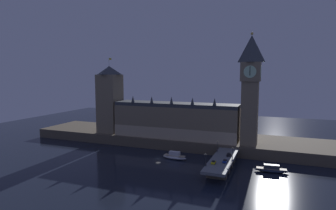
# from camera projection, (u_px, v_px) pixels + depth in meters

# --- Properties ---
(ground_plane) EXTENTS (400.00, 400.00, 0.00)m
(ground_plane) POSITION_uv_depth(u_px,v_px,m) (158.00, 159.00, 166.40)
(ground_plane) COLOR black
(embankment) EXTENTS (220.00, 42.00, 6.76)m
(embankment) POSITION_uv_depth(u_px,v_px,m) (179.00, 139.00, 202.16)
(embankment) COLOR brown
(embankment) RESTS_ON ground_plane
(parliament_hall) EXTENTS (85.19, 18.33, 28.43)m
(parliament_hall) POSITION_uv_depth(u_px,v_px,m) (175.00, 120.00, 191.63)
(parliament_hall) COLOR #7F7056
(parliament_hall) RESTS_ON embankment
(clock_tower) EXTENTS (11.82, 11.93, 67.66)m
(clock_tower) POSITION_uv_depth(u_px,v_px,m) (250.00, 86.00, 168.39)
(clock_tower) COLOR #7F7056
(clock_tower) RESTS_ON embankment
(victoria_tower) EXTENTS (15.18, 15.18, 55.08)m
(victoria_tower) POSITION_uv_depth(u_px,v_px,m) (110.00, 99.00, 208.37)
(victoria_tower) COLOR #7F7056
(victoria_tower) RESTS_ON embankment
(bridge) EXTENTS (11.35, 46.00, 5.55)m
(bridge) POSITION_uv_depth(u_px,v_px,m) (222.00, 162.00, 147.38)
(bridge) COLOR slate
(bridge) RESTS_ON ground_plane
(car_northbound_trail) EXTENTS (2.03, 3.88, 1.36)m
(car_northbound_trail) POSITION_uv_depth(u_px,v_px,m) (214.00, 162.00, 139.28)
(car_northbound_trail) COLOR yellow
(car_northbound_trail) RESTS_ON bridge
(car_southbound_lead) EXTENTS (2.09, 4.62, 1.35)m
(car_southbound_lead) POSITION_uv_depth(u_px,v_px,m) (225.00, 161.00, 141.28)
(car_southbound_lead) COLOR navy
(car_southbound_lead) RESTS_ON bridge
(car_southbound_trail) EXTENTS (2.08, 4.09, 1.54)m
(car_southbound_trail) POSITION_uv_depth(u_px,v_px,m) (229.00, 155.00, 152.55)
(car_southbound_trail) COLOR black
(car_southbound_trail) RESTS_ON bridge
(pedestrian_near_rail) EXTENTS (0.38, 0.38, 1.58)m
(pedestrian_near_rail) POSITION_uv_depth(u_px,v_px,m) (206.00, 164.00, 135.45)
(pedestrian_near_rail) COLOR black
(pedestrian_near_rail) RESTS_ON bridge
(pedestrian_mid_walk) EXTENTS (0.38, 0.38, 1.86)m
(pedestrian_mid_walk) POSITION_uv_depth(u_px,v_px,m) (232.00, 157.00, 146.54)
(pedestrian_mid_walk) COLOR black
(pedestrian_mid_walk) RESTS_ON bridge
(pedestrian_far_rail) EXTENTS (0.38, 0.38, 1.86)m
(pedestrian_far_rail) POSITION_uv_depth(u_px,v_px,m) (217.00, 150.00, 159.96)
(pedestrian_far_rail) COLOR black
(pedestrian_far_rail) RESTS_ON bridge
(street_lamp_near) EXTENTS (1.34, 0.60, 6.37)m
(street_lamp_near) POSITION_uv_depth(u_px,v_px,m) (205.00, 158.00, 135.06)
(street_lamp_near) COLOR #2D3333
(street_lamp_near) RESTS_ON bridge
(street_lamp_mid) EXTENTS (1.34, 0.60, 6.85)m
(street_lamp_mid) POSITION_uv_depth(u_px,v_px,m) (233.00, 152.00, 144.77)
(street_lamp_mid) COLOR #2D3333
(street_lamp_mid) RESTS_ON bridge
(street_lamp_far) EXTENTS (1.34, 0.60, 6.13)m
(street_lamp_far) POSITION_uv_depth(u_px,v_px,m) (218.00, 144.00, 162.35)
(street_lamp_far) COLOR #2D3333
(street_lamp_far) RESTS_ON bridge
(boat_upstream) EXTENTS (14.74, 4.96, 4.71)m
(boat_upstream) POSITION_uv_depth(u_px,v_px,m) (175.00, 156.00, 164.82)
(boat_upstream) COLOR white
(boat_upstream) RESTS_ON ground_plane
(boat_downstream) EXTENTS (17.04, 5.78, 3.93)m
(boat_downstream) POSITION_uv_depth(u_px,v_px,m) (271.00, 169.00, 142.86)
(boat_downstream) COLOR #1E2842
(boat_downstream) RESTS_ON ground_plane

